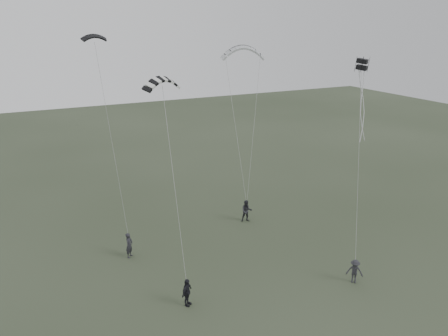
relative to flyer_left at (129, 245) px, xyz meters
name	(u,v)px	position (x,y,z in m)	size (l,w,h in m)	color
ground	(250,285)	(6.12, -7.07, -0.95)	(140.00, 140.00, 0.00)	#2D3824
flyer_left	(129,245)	(0.00, 0.00, 0.00)	(0.69, 0.46, 1.90)	#232328
flyer_right	(247,211)	(10.58, 1.52, 0.02)	(0.94, 0.73, 1.94)	#232328
flyer_center	(187,292)	(1.67, -7.23, -0.05)	(1.05, 0.44, 1.80)	black
flyer_far	(355,271)	(12.48, -9.76, -0.12)	(1.07, 0.62, 1.66)	#27272B
kite_dark_small	(94,36)	(-0.63, 2.98, 14.52)	(1.65, 0.50, 0.53)	black
kite_pale_large	(243,47)	(12.84, 6.74, 13.28)	(3.88, 0.87, 1.60)	#B1B4B7
kite_striped	(162,79)	(2.47, -1.77, 12.02)	(2.59, 0.65, 1.06)	black
kite_box	(362,64)	(16.05, -4.77, 12.63)	(0.70, 0.70, 0.74)	black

